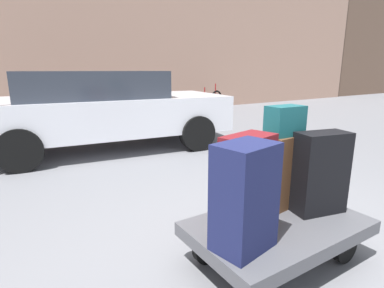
% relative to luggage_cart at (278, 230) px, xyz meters
% --- Properties ---
extents(ground_plane, '(60.00, 60.00, 0.00)m').
position_rel_luggage_cart_xyz_m(ground_plane, '(0.00, 0.00, -0.27)').
color(ground_plane, slate).
extents(building_facade_side, '(12.00, 1.00, 7.61)m').
position_rel_luggage_cart_xyz_m(building_facade_side, '(14.00, 9.06, 3.54)').
color(building_facade_side, brown).
rests_on(building_facade_side, ground_plane).
extents(luggage_cart, '(1.32, 0.82, 0.34)m').
position_rel_luggage_cart_xyz_m(luggage_cart, '(0.00, 0.00, 0.00)').
color(luggage_cart, '#4C4C51').
rests_on(luggage_cart, ground_plane).
extents(suitcase_brown_center, '(0.37, 0.24, 0.60)m').
position_rel_luggage_cart_xyz_m(suitcase_brown_center, '(0.22, 0.20, 0.37)').
color(suitcase_brown_center, '#51331E').
rests_on(suitcase_brown_center, luggage_cart).
extents(suitcase_black_rear_left, '(0.44, 0.29, 0.64)m').
position_rel_luggage_cart_xyz_m(suitcase_black_rear_left, '(0.40, -0.04, 0.39)').
color(suitcase_black_rear_left, black).
rests_on(suitcase_black_rear_left, luggage_cart).
extents(suitcase_maroon_front_right, '(0.44, 0.31, 0.67)m').
position_rel_luggage_cart_xyz_m(suitcase_maroon_front_right, '(-0.23, 0.11, 0.40)').
color(suitcase_maroon_front_right, maroon).
rests_on(suitcase_maroon_front_right, luggage_cart).
extents(suitcase_navy_front_left, '(0.42, 0.33, 0.68)m').
position_rel_luggage_cart_xyz_m(suitcase_navy_front_left, '(-0.45, -0.11, 0.41)').
color(suitcase_navy_front_left, '#191E47').
rests_on(suitcase_navy_front_left, luggage_cart).
extents(duffel_bag_teal_topmost_pile, '(0.30, 0.19, 0.23)m').
position_rel_luggage_cart_xyz_m(duffel_bag_teal_topmost_pile, '(0.22, 0.20, 0.78)').
color(duffel_bag_teal_topmost_pile, '#144C51').
rests_on(duffel_bag_teal_topmost_pile, suitcase_brown_center).
extents(parked_car, '(4.49, 2.34, 1.42)m').
position_rel_luggage_cart_xyz_m(parked_car, '(-0.02, 4.17, 0.49)').
color(parked_car, silver).
rests_on(parked_car, ground_plane).
extents(bicycle_leaning, '(1.68, 0.63, 0.96)m').
position_rel_luggage_cart_xyz_m(bicycle_leaning, '(4.55, 7.31, 0.10)').
color(bicycle_leaning, black).
rests_on(bicycle_leaning, ground_plane).
extents(bollard_kerb_near, '(0.23, 0.23, 0.69)m').
position_rel_luggage_cart_xyz_m(bollard_kerb_near, '(2.55, 6.25, 0.07)').
color(bollard_kerb_near, '#72665B').
rests_on(bollard_kerb_near, ground_plane).
extents(bollard_kerb_mid, '(0.23, 0.23, 0.69)m').
position_rel_luggage_cart_xyz_m(bollard_kerb_mid, '(3.79, 6.25, 0.07)').
color(bollard_kerb_mid, '#72665B').
rests_on(bollard_kerb_mid, ground_plane).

